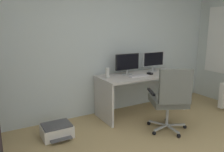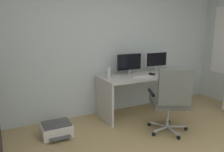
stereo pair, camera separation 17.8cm
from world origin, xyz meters
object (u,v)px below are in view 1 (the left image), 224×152
Objects in this scene: office_chair at (170,97)px; printer at (57,131)px; monitor_main at (127,63)px; desktop_speaker at (107,73)px; computer_mouse at (150,74)px; desk at (142,84)px; monitor_secondary at (153,60)px; keyboard at (139,76)px.

office_chair is 1.75m from printer.
monitor_main is 1.68m from printer.
monitor_main is 0.46m from desktop_speaker.
desk is at bearing 127.00° from computer_mouse.
computer_mouse is (-0.23, -0.20, -0.21)m from monitor_secondary.
monitor_main is 1.07m from office_chair.
monitor_main is at bearing 6.20° from desktop_speaker.
monitor_main is 0.46× the size of office_chair.
office_chair is at bearing -98.92° from desk.
desk is 0.28m from keyboard.
keyboard reaches higher than desk.
keyboard is at bearing -18.70° from desktop_speaker.
printer is (-1.50, -0.06, -0.65)m from keyboard.
desk is at bearing 36.11° from keyboard.
computer_mouse is at bearing 2.73° from printer.
computer_mouse is at bearing 73.01° from office_chair.
monitor_secondary is 0.59m from keyboard.
keyboard is (0.09, -0.23, -0.21)m from monitor_main.
monitor_secondary is at bearing 8.08° from printer.
office_chair is at bearing -59.34° from desktop_speaker.
monitor_secondary is 1.11× the size of printer.
monitor_main is 2.77× the size of desktop_speaker.
desktop_speaker reaches higher than desk.
monitor_secondary is (0.59, 0.00, 0.01)m from monitor_main.
office_chair is at bearing -84.05° from keyboard.
desktop_speaker reaches higher than keyboard.
monitor_secondary reaches higher than monitor_main.
desk is 3.45× the size of monitor_secondary.
desk is 3.81× the size of printer.
desktop_speaker is (-0.80, 0.15, 0.07)m from computer_mouse.
monitor_main is 0.98× the size of monitor_secondary.
monitor_secondary is 1.17m from office_chair.
desktop_speaker is at bearing 120.66° from office_chair.
desktop_speaker reaches higher than computer_mouse.
office_chair reaches higher than desk.
office_chair reaches higher than computer_mouse.
desk is 0.88m from office_chair.
desktop_speaker is at bearing 164.85° from keyboard.
monitor_secondary reaches higher than desktop_speaker.
monitor_secondary reaches higher than computer_mouse.
computer_mouse is 1.90m from printer.
desk is 0.24m from computer_mouse.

